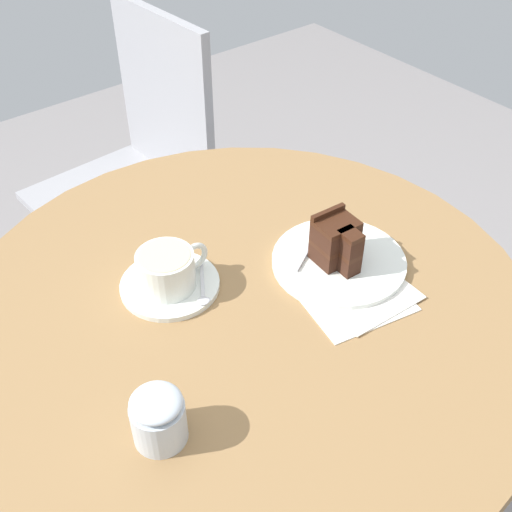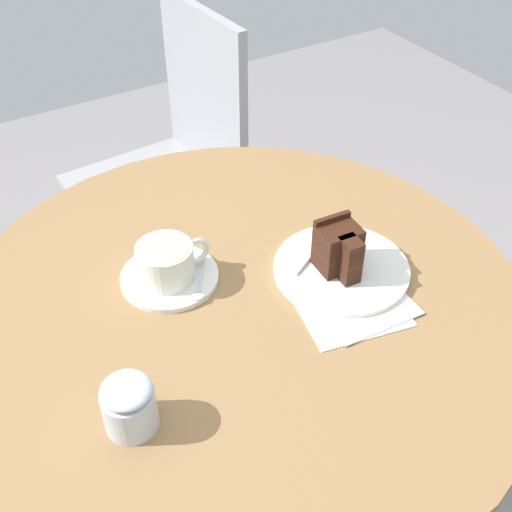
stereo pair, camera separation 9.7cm
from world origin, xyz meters
name	(u,v)px [view 1 (the left image)]	position (x,y,z in m)	size (l,w,h in m)	color
cafe_table	(246,352)	(0.00, 0.00, 0.64)	(0.88, 0.88, 0.75)	olive
saucer	(170,285)	(-0.07, 0.09, 0.76)	(0.15, 0.15, 0.01)	silver
coffee_cup	(167,269)	(-0.08, 0.09, 0.79)	(0.12, 0.09, 0.06)	silver
teaspoon	(203,289)	(-0.04, 0.05, 0.76)	(0.06, 0.08, 0.00)	silver
cake_plate	(339,262)	(0.17, -0.03, 0.76)	(0.21, 0.21, 0.01)	silver
cake_slice	(337,242)	(0.16, -0.03, 0.80)	(0.07, 0.08, 0.08)	#381E14
fork	(315,236)	(0.17, 0.04, 0.77)	(0.14, 0.08, 0.00)	silver
napkin	(355,292)	(0.14, -0.09, 0.76)	(0.18, 0.18, 0.00)	silver
cafe_chair	(142,161)	(0.23, 0.74, 0.54)	(0.40, 0.40, 0.90)	#9E9EA3
sugar_pot	(158,417)	(-0.22, -0.12, 0.79)	(0.07, 0.07, 0.08)	silver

